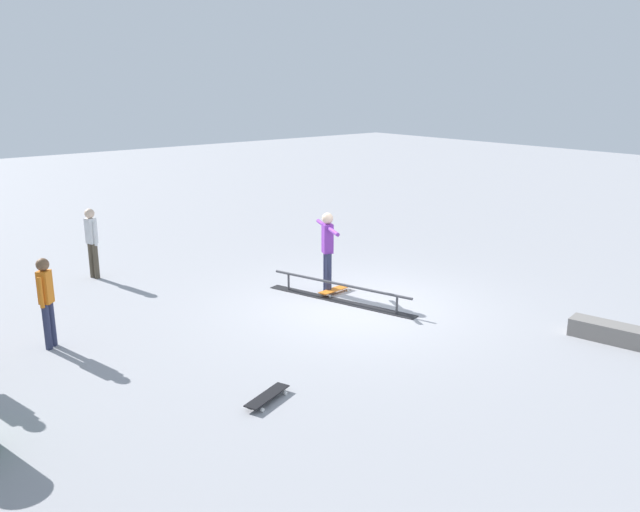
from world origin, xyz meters
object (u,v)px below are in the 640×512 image
Objects in this scene: bystander_white_shirt at (92,239)px; loose_skateboard_black at (267,396)px; skater_main at (327,247)px; skateboard_main at (335,290)px; bystander_orange_shirt at (46,298)px; grind_rail at (340,293)px.

loose_skateboard_black is at bearing 161.10° from bystander_white_shirt.
skater_main reaches higher than bystander_white_shirt.
bystander_white_shirt is at bearing 121.67° from skateboard_main.
skateboard_main is at bearing 127.84° from bystander_orange_shirt.
grind_rail is 1.00m from skater_main.
skater_main is 2.00× the size of skateboard_main.
skateboard_main is 4.71m from loose_skateboard_black.
loose_skateboard_black is (-7.04, 0.41, -0.79)m from bystander_white_shirt.
skateboard_main is 0.54× the size of bystander_white_shirt.
bystander_white_shirt is at bearing -113.22° from loose_skateboard_black.
bystander_orange_shirt reaches higher than loose_skateboard_black.
bystander_orange_shirt is at bearing 133.07° from bystander_white_shirt.
skateboard_main is 5.36m from bystander_white_shirt.
loose_skateboard_black is (-2.89, 3.72, 0.00)m from skateboard_main.
grind_rail is 2.11× the size of bystander_white_shirt.
loose_skateboard_black is (-3.03, 3.64, -0.88)m from skater_main.
grind_rail is at bearing -127.65° from skateboard_main.
skater_main is at bearing 112.21° from skateboard_main.
bystander_orange_shirt is at bearing 60.33° from grind_rail.
skater_main is 2.00× the size of loose_skateboard_black.
skater_main is (0.59, -0.18, 0.79)m from grind_rail.
skater_main is 0.90m from skateboard_main.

